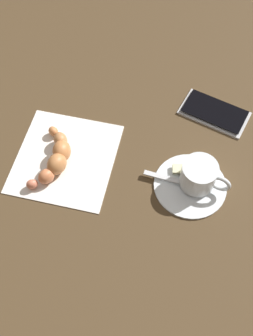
{
  "coord_description": "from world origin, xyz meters",
  "views": [
    {
      "loc": [
        0.03,
        -0.38,
        0.64
      ],
      "look_at": [
        0.01,
        -0.02,
        0.02
      ],
      "focal_mm": 42.38,
      "sensor_mm": 36.0,
      "label": 1
    }
  ],
  "objects_px": {
    "sugar_packet": "(189,169)",
    "napkin": "(66,158)",
    "saucer": "(190,185)",
    "cell_phone": "(214,112)",
    "croissant": "(56,157)",
    "espresso_cup": "(200,175)",
    "teaspoon": "(189,184)"
  },
  "relations": [
    {
      "from": "saucer",
      "to": "sugar_packet",
      "type": "height_order",
      "value": "sugar_packet"
    },
    {
      "from": "sugar_packet",
      "to": "saucer",
      "type": "bearing_deg",
      "value": 92.09
    },
    {
      "from": "croissant",
      "to": "espresso_cup",
      "type": "bearing_deg",
      "value": -7.11
    },
    {
      "from": "napkin",
      "to": "croissant",
      "type": "height_order",
      "value": "croissant"
    },
    {
      "from": "croissant",
      "to": "cell_phone",
      "type": "xyz_separation_m",
      "value": [
        0.3,
        0.13,
        -0.02
      ]
    },
    {
      "from": "sugar_packet",
      "to": "espresso_cup",
      "type": "bearing_deg",
      "value": 118.43
    },
    {
      "from": "espresso_cup",
      "to": "cell_phone",
      "type": "xyz_separation_m",
      "value": [
        0.04,
        0.17,
        -0.03
      ]
    },
    {
      "from": "espresso_cup",
      "to": "croissant",
      "type": "relative_size",
      "value": 0.62
    },
    {
      "from": "saucer",
      "to": "croissant",
      "type": "xyz_separation_m",
      "value": [
        -0.25,
        0.04,
        0.02
      ]
    },
    {
      "from": "sugar_packet",
      "to": "croissant",
      "type": "distance_m",
      "value": 0.25
    },
    {
      "from": "saucer",
      "to": "espresso_cup",
      "type": "xyz_separation_m",
      "value": [
        0.01,
        0.0,
        0.03
      ]
    },
    {
      "from": "saucer",
      "to": "teaspoon",
      "type": "height_order",
      "value": "teaspoon"
    },
    {
      "from": "espresso_cup",
      "to": "teaspoon",
      "type": "bearing_deg",
      "value": -159.45
    },
    {
      "from": "saucer",
      "to": "napkin",
      "type": "height_order",
      "value": "saucer"
    },
    {
      "from": "napkin",
      "to": "saucer",
      "type": "bearing_deg",
      "value": -11.59
    },
    {
      "from": "teaspoon",
      "to": "croissant",
      "type": "bearing_deg",
      "value": 171.04
    },
    {
      "from": "sugar_packet",
      "to": "napkin",
      "type": "distance_m",
      "value": 0.23
    },
    {
      "from": "teaspoon",
      "to": "napkin",
      "type": "xyz_separation_m",
      "value": [
        -0.23,
        0.05,
        -0.01
      ]
    },
    {
      "from": "teaspoon",
      "to": "cell_phone",
      "type": "distance_m",
      "value": 0.18
    },
    {
      "from": "sugar_packet",
      "to": "cell_phone",
      "type": "height_order",
      "value": "sugar_packet"
    },
    {
      "from": "croissant",
      "to": "cell_phone",
      "type": "relative_size",
      "value": 0.93
    },
    {
      "from": "napkin",
      "to": "espresso_cup",
      "type": "bearing_deg",
      "value": -10.1
    },
    {
      "from": "sugar_packet",
      "to": "cell_phone",
      "type": "xyz_separation_m",
      "value": [
        0.06,
        0.14,
        -0.01
      ]
    },
    {
      "from": "teaspoon",
      "to": "cell_phone",
      "type": "relative_size",
      "value": 0.82
    },
    {
      "from": "sugar_packet",
      "to": "napkin",
      "type": "relative_size",
      "value": 0.32
    },
    {
      "from": "croissant",
      "to": "teaspoon",
      "type": "bearing_deg",
      "value": -8.96
    },
    {
      "from": "teaspoon",
      "to": "napkin",
      "type": "relative_size",
      "value": 0.64
    },
    {
      "from": "saucer",
      "to": "croissant",
      "type": "bearing_deg",
      "value": 171.6
    },
    {
      "from": "saucer",
      "to": "cell_phone",
      "type": "xyz_separation_m",
      "value": [
        0.05,
        0.17,
        0.0
      ]
    },
    {
      "from": "espresso_cup",
      "to": "croissant",
      "type": "distance_m",
      "value": 0.26
    },
    {
      "from": "croissant",
      "to": "cell_phone",
      "type": "bearing_deg",
      "value": 23.72
    },
    {
      "from": "teaspoon",
      "to": "sugar_packet",
      "type": "relative_size",
      "value": 2.02
    }
  ]
}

